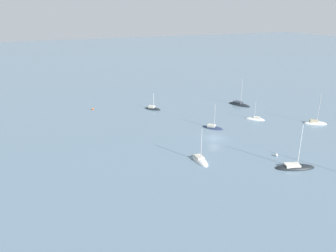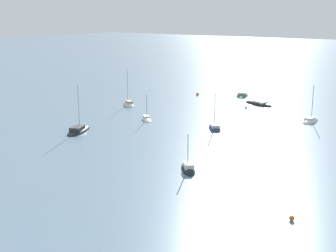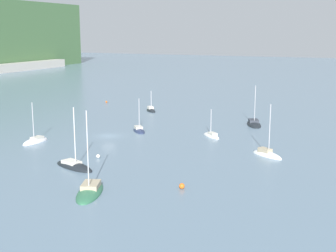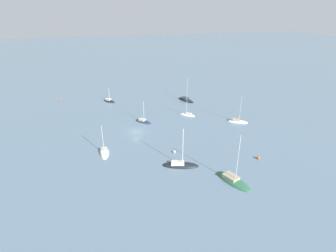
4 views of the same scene
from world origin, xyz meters
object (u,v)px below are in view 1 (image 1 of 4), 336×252
object	(u,v)px
sailboat_3	(213,128)
mooring_buoy_0	(93,109)
sailboat_0	(295,168)
sailboat_1	(239,105)
sailboat_4	(200,161)
mooring_buoy_2	(277,155)
sailboat_5	(255,119)
sailboat_7	(153,109)
sailboat_2	(315,124)

from	to	relation	value
sailboat_3	mooring_buoy_0	size ratio (longest dim) A/B	12.70
sailboat_0	sailboat_1	world-z (taller)	sailboat_0
mooring_buoy_0	sailboat_0	bearing A→B (deg)	-153.01
sailboat_4	mooring_buoy_2	distance (m)	17.21
sailboat_4	mooring_buoy_0	distance (m)	48.71
sailboat_1	sailboat_5	xyz separation A→B (m)	(-14.67, 4.80, -0.02)
sailboat_3	sailboat_7	distance (m)	24.55
sailboat_2	sailboat_7	bearing A→B (deg)	170.36
sailboat_4	sailboat_7	world-z (taller)	sailboat_4
mooring_buoy_0	mooring_buoy_2	distance (m)	59.56
sailboat_0	mooring_buoy_0	size ratio (longest dim) A/B	17.18
sailboat_3	mooring_buoy_0	world-z (taller)	sailboat_3
sailboat_3	sailboat_4	world-z (taller)	sailboat_4
sailboat_2	sailboat_4	distance (m)	42.01
mooring_buoy_2	mooring_buoy_0	bearing A→B (deg)	30.02
sailboat_3	sailboat_4	size ratio (longest dim) A/B	0.89
mooring_buoy_0	mooring_buoy_2	size ratio (longest dim) A/B	0.94
mooring_buoy_0	sailboat_5	bearing A→B (deg)	-125.05
sailboat_5	mooring_buoy_0	xyz separation A→B (m)	(29.13, 41.52, 0.21)
sailboat_7	mooring_buoy_0	distance (m)	19.31
sailboat_1	sailboat_3	distance (m)	25.65
sailboat_0	sailboat_4	world-z (taller)	sailboat_0
sailboat_2	mooring_buoy_2	size ratio (longest dim) A/B	15.29
sailboat_0	sailboat_2	distance (m)	31.24
sailboat_7	mooring_buoy_0	world-z (taller)	sailboat_7
sailboat_5	mooring_buoy_0	world-z (taller)	sailboat_5
sailboat_4	mooring_buoy_0	world-z (taller)	sailboat_4
sailboat_1	sailboat_3	xyz separation A→B (m)	(-16.04, 20.02, 0.00)
sailboat_2	sailboat_3	world-z (taller)	sailboat_2
sailboat_1	sailboat_7	distance (m)	29.36
sailboat_0	mooring_buoy_2	size ratio (longest dim) A/B	16.17
sailboat_2	sailboat_5	world-z (taller)	sailboat_2
sailboat_2	mooring_buoy_0	size ratio (longest dim) A/B	16.24
sailboat_2	mooring_buoy_0	world-z (taller)	sailboat_2
sailboat_1	sailboat_7	world-z (taller)	sailboat_1
sailboat_0	sailboat_7	xyz separation A→B (m)	(50.07, 11.51, 0.04)
mooring_buoy_0	mooring_buoy_2	world-z (taller)	mooring_buoy_2
sailboat_1	mooring_buoy_0	world-z (taller)	sailboat_1
sailboat_3	sailboat_4	bearing A→B (deg)	-78.89
sailboat_1	sailboat_7	size ratio (longest dim) A/B	1.56
sailboat_3	mooring_buoy_2	bearing A→B (deg)	-30.90
mooring_buoy_2	sailboat_5	bearing A→B (deg)	-27.59
sailboat_3	sailboat_5	distance (m)	15.28
sailboat_0	sailboat_5	xyz separation A→B (m)	(28.42, -12.21, 0.01)
sailboat_1	sailboat_3	bearing A→B (deg)	-73.01
sailboat_1	sailboat_4	world-z (taller)	sailboat_1
sailboat_4	mooring_buoy_2	size ratio (longest dim) A/B	13.46
sailboat_7	sailboat_1	bearing A→B (deg)	34.31
sailboat_3	mooring_buoy_2	world-z (taller)	sailboat_3
sailboat_3	sailboat_4	distance (m)	20.95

